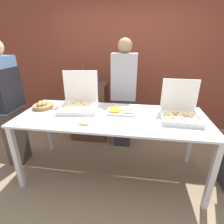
# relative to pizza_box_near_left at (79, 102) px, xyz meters

# --- Properties ---
(ground_plane) EXTENTS (16.00, 16.00, 0.00)m
(ground_plane) POSITION_rel_pizza_box_near_left_xyz_m (0.49, -0.22, -0.98)
(ground_plane) COLOR #847056
(brick_wall_behind) EXTENTS (10.00, 0.06, 2.80)m
(brick_wall_behind) POSITION_rel_pizza_box_near_left_xyz_m (0.49, 1.48, 0.42)
(brick_wall_behind) COLOR brown
(brick_wall_behind) RESTS_ON ground_plane
(buffet_table) EXTENTS (2.35, 0.93, 0.90)m
(buffet_table) POSITION_rel_pizza_box_near_left_xyz_m (0.49, -0.22, -0.18)
(buffet_table) COLOR silver
(buffet_table) RESTS_ON ground_plane
(pizza_box_near_left) EXTENTS (0.56, 0.57, 0.48)m
(pizza_box_near_left) POSITION_rel_pizza_box_near_left_xyz_m (0.00, 0.00, 0.00)
(pizza_box_near_left) COLOR white
(pizza_box_near_left) RESTS_ON buffet_table
(pizza_box_far_right) EXTENTS (0.46, 0.47, 0.44)m
(pizza_box_far_right) POSITION_rel_pizza_box_near_left_xyz_m (1.32, -0.16, -0.01)
(pizza_box_far_right) COLOR white
(pizza_box_far_right) RESTS_ON buffet_table
(paper_plate_front_left) EXTENTS (0.25, 0.25, 0.03)m
(paper_plate_front_left) POSITION_rel_pizza_box_near_left_xyz_m (0.21, -0.47, -0.07)
(paper_plate_front_left) COLOR white
(paper_plate_front_left) RESTS_ON buffet_table
(veggie_tray) EXTENTS (0.38, 0.28, 0.05)m
(veggie_tray) POSITION_rel_pizza_box_near_left_xyz_m (0.60, -0.09, -0.06)
(veggie_tray) COLOR white
(veggie_tray) RESTS_ON buffet_table
(bread_basket) EXTENTS (0.27, 0.27, 0.10)m
(bread_basket) POSITION_rel_pizza_box_near_left_xyz_m (-0.50, -0.10, -0.05)
(bread_basket) COLOR #9E7542
(bread_basket) RESTS_ON buffet_table
(sideboard_podium) EXTENTS (0.66, 0.44, 1.07)m
(sideboard_podium) POSITION_rel_pizza_box_near_left_xyz_m (-0.08, 0.75, -0.45)
(sideboard_podium) COLOR #4C3323
(sideboard_podium) RESTS_ON ground_plane
(soda_bottle) EXTENTS (0.10, 0.10, 0.28)m
(soda_bottle) POSITION_rel_pizza_box_near_left_xyz_m (-0.17, 0.81, 0.21)
(soda_bottle) COLOR #2D6638
(soda_bottle) RESTS_ON sideboard_podium
(soda_can_silver) EXTENTS (0.07, 0.07, 0.12)m
(soda_can_silver) POSITION_rel_pizza_box_near_left_xyz_m (0.04, 0.84, 0.15)
(soda_can_silver) COLOR silver
(soda_can_silver) RESTS_ON sideboard_podium
(soda_can_colored) EXTENTS (0.07, 0.07, 0.12)m
(soda_can_colored) POSITION_rel_pizza_box_near_left_xyz_m (0.10, 0.68, 0.15)
(soda_can_colored) COLOR #334CB2
(soda_can_colored) RESTS_ON sideboard_podium
(person_guest_plaid) EXTENTS (0.40, 0.22, 1.82)m
(person_guest_plaid) POSITION_rel_pizza_box_near_left_xyz_m (0.57, 0.56, -0.03)
(person_guest_plaid) COLOR #2D2D38
(person_guest_plaid) RESTS_ON ground_plane
(person_server_vest) EXTENTS (0.24, 0.42, 1.81)m
(person_server_vest) POSITION_rel_pizza_box_near_left_xyz_m (-0.98, -0.16, 0.04)
(person_server_vest) COLOR #473D33
(person_server_vest) RESTS_ON ground_plane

